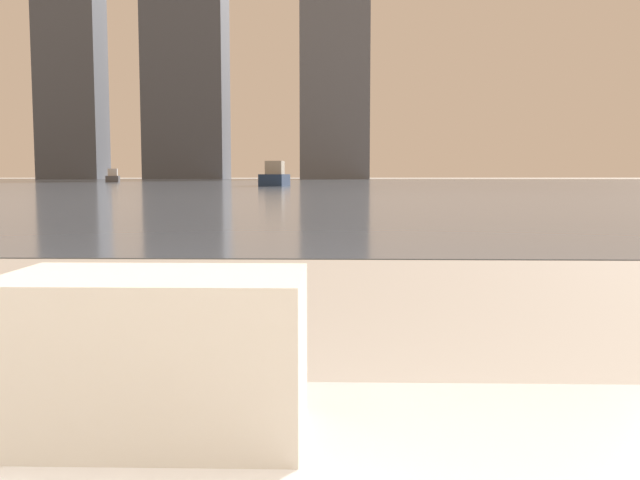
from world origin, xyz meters
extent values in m
cube|color=silver|center=(-0.11, 0.86, 0.59)|extent=(0.29, 0.17, 0.04)
cube|color=silver|center=(-0.11, 0.86, 0.63)|extent=(0.29, 0.17, 0.04)
cube|color=silver|center=(-0.11, 0.86, 0.67)|extent=(0.29, 0.17, 0.04)
cube|color=silver|center=(-0.11, 0.86, 0.71)|extent=(0.29, 0.17, 0.04)
cube|color=slate|center=(0.00, 62.00, 0.01)|extent=(180.00, 110.00, 0.01)
cube|color=navy|center=(-4.34, 49.04, 0.41)|extent=(1.81, 4.61, 0.79)
cube|color=#B2A893|center=(-4.34, 49.04, 1.25)|extent=(1.23, 1.76, 0.91)
cube|color=#4C4C51|center=(-22.74, 71.53, 0.32)|extent=(2.09, 3.78, 0.63)
cube|color=silver|center=(-22.74, 71.53, 0.99)|extent=(1.20, 1.52, 0.72)
cube|color=#4C515B|center=(-24.99, 118.00, 23.43)|extent=(12.95, 9.20, 46.86)
camera|label=1|loc=(0.07, 0.17, 0.83)|focal=40.00mm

